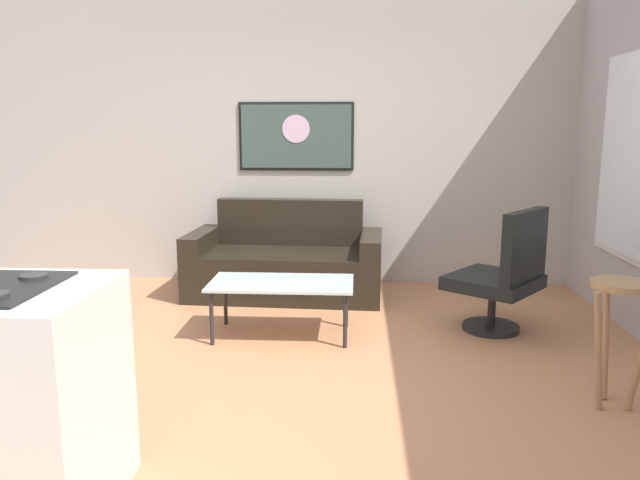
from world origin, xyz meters
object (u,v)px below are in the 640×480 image
object	(u,v)px
coffee_table	(282,286)
armchair	(504,275)
bar_stool	(619,312)
couch	(286,264)
wall_painting	(296,136)

from	to	relation	value
coffee_table	armchair	world-z (taller)	armchair
bar_stool	couch	bearing A→B (deg)	133.49
coffee_table	couch	bearing A→B (deg)	95.05
wall_painting	couch	bearing A→B (deg)	-96.24
coffee_table	wall_painting	bearing A→B (deg)	91.63
couch	bar_stool	size ratio (longest dim) A/B	2.49
couch	armchair	world-z (taller)	armchair
coffee_table	wall_painting	xyz separation A→B (m)	(-0.05, 1.63, 1.06)
coffee_table	bar_stool	xyz separation A→B (m)	(1.97, -1.05, 0.16)
wall_painting	bar_stool	bearing A→B (deg)	-53.01
couch	wall_painting	size ratio (longest dim) A/B	1.60
armchair	wall_painting	xyz separation A→B (m)	(-1.69, 1.46, 0.99)
bar_stool	wall_painting	bearing A→B (deg)	126.99
coffee_table	wall_painting	world-z (taller)	wall_painting
armchair	bar_stool	world-z (taller)	armchair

